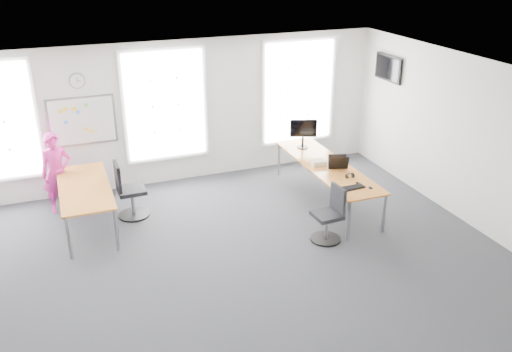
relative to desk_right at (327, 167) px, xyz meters
name	(u,v)px	position (x,y,z in m)	size (l,w,h in m)	color
floor	(209,283)	(-2.99, -1.92, -0.72)	(10.00, 10.00, 0.00)	#25252A
ceiling	(201,91)	(-2.99, -1.92, 2.28)	(10.00, 10.00, 0.00)	white
wall_back	(151,116)	(-2.99, 2.08, 0.78)	(10.00, 10.00, 0.00)	white
wall_right	(485,149)	(2.01, -1.92, 0.78)	(10.00, 10.00, 0.00)	white
window_mid	(165,105)	(-2.69, 2.05, 0.98)	(1.60, 0.06, 2.20)	silver
window_right	(298,92)	(0.31, 2.05, 0.98)	(1.60, 0.06, 2.20)	silver
desk_right	(327,167)	(0.00, 0.00, 0.00)	(0.84, 3.15, 0.77)	#D2773E
desk_left	(85,190)	(-4.52, 0.58, 0.01)	(0.87, 2.19, 0.80)	#D2773E
chair_right	(330,217)	(-0.66, -1.40, -0.28)	(0.53, 0.53, 0.99)	black
chair_left	(128,193)	(-3.76, 0.71, -0.24)	(0.59, 0.59, 1.10)	black
person	(57,173)	(-4.95, 1.43, 0.07)	(0.57, 0.38, 1.57)	#D6288A
whiteboard	(82,121)	(-4.34, 2.05, 0.83)	(1.20, 0.03, 0.90)	white
wall_clock	(77,81)	(-4.34, 2.05, 1.63)	(0.30, 0.30, 0.04)	gray
tv	(388,68)	(1.96, 1.08, 1.58)	(0.06, 0.90, 0.55)	black
keyboard	(352,188)	(-0.09, -1.13, 0.06)	(0.46, 0.16, 0.02)	black
mouse	(370,188)	(0.20, -1.27, 0.07)	(0.07, 0.11, 0.04)	black
lens_cap	(357,183)	(0.11, -0.97, 0.05)	(0.07, 0.07, 0.01)	black
headphones	(350,176)	(0.09, -0.72, 0.09)	(0.16, 0.08, 0.09)	black
laptop_sleeve	(338,162)	(0.10, -0.26, 0.19)	(0.36, 0.29, 0.28)	black
paper_stack	(319,163)	(-0.15, 0.05, 0.10)	(0.28, 0.21, 0.10)	beige
monitor	(303,131)	(-0.03, 1.02, 0.43)	(0.54, 0.24, 0.63)	black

